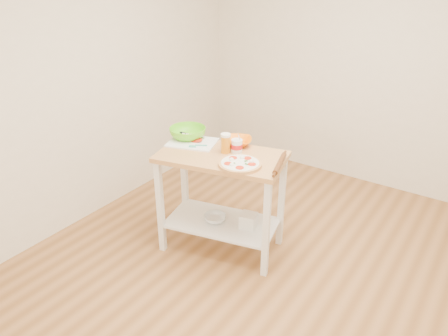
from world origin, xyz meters
TOP-DOWN VIEW (x-y plane):
  - room_shell at (0.00, 0.00)m, footprint 4.04×4.54m
  - prep_island at (-0.60, 0.27)m, footprint 1.12×0.77m
  - pizza at (-0.37, 0.19)m, footprint 0.33×0.33m
  - cutting_board at (-0.94, 0.33)m, footprint 0.47×0.41m
  - spatula at (-0.85, 0.28)m, footprint 0.13×0.12m
  - knife at (-1.07, 0.43)m, footprint 0.27×0.04m
  - orange_bowl at (-0.60, 0.52)m, footprint 0.32×0.32m
  - green_bowl at (-1.04, 0.39)m, footprint 0.34×0.34m
  - beer_pint at (-0.60, 0.33)m, footprint 0.08×0.08m
  - yogurt_tub at (-0.52, 0.38)m, footprint 0.09×0.09m
  - rolling_pin at (-0.11, 0.35)m, footprint 0.14×0.34m
  - shelf_glass_bowl at (-0.65, 0.24)m, footprint 0.23×0.23m
  - shelf_bin at (-0.36, 0.33)m, footprint 0.16×0.16m

SIDE VIEW (x-z plane):
  - shelf_glass_bowl at x=-0.65m, z-range 0.26..0.32m
  - shelf_bin at x=-0.36m, z-range 0.26..0.39m
  - prep_island at x=-0.60m, z-range 0.19..1.09m
  - cutting_board at x=-0.94m, z-range 0.89..0.93m
  - pizza at x=-0.37m, z-range 0.89..0.94m
  - spatula at x=-0.85m, z-range 0.91..0.92m
  - knife at x=-1.07m, z-range 0.91..0.92m
  - rolling_pin at x=-0.11m, z-range 0.90..0.94m
  - orange_bowl at x=-0.60m, z-range 0.90..0.96m
  - green_bowl at x=-1.04m, z-range 0.90..1.00m
  - yogurt_tub at x=-0.52m, z-range 0.86..1.05m
  - beer_pint at x=-0.60m, z-range 0.90..1.06m
  - room_shell at x=0.00m, z-range -0.02..2.72m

